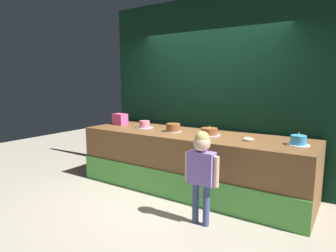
% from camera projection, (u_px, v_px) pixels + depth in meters
% --- Properties ---
extents(ground_plane, '(12.00, 12.00, 0.00)m').
position_uv_depth(ground_plane, '(173.00, 200.00, 4.10)').
color(ground_plane, '#ADA38E').
extents(stage_platform, '(3.55, 1.07, 0.89)m').
position_uv_depth(stage_platform, '(191.00, 162.00, 4.46)').
color(stage_platform, brown).
rests_on(stage_platform, ground_plane).
extents(curtain_backdrop, '(3.92, 0.08, 3.04)m').
position_uv_depth(curtain_backdrop, '(210.00, 91.00, 4.81)').
color(curtain_backdrop, black).
rests_on(curtain_backdrop, ground_plane).
extents(child_figure, '(0.43, 0.20, 1.12)m').
position_uv_depth(child_figure, '(202.00, 165.00, 3.31)').
color(child_figure, '#3F4C8C').
rests_on(child_figure, ground_plane).
extents(pink_box, '(0.26, 0.20, 0.20)m').
position_uv_depth(pink_box, '(120.00, 119.00, 5.25)').
color(pink_box, '#F45092').
rests_on(pink_box, stage_platform).
extents(donut, '(0.14, 0.14, 0.04)m').
position_uv_depth(donut, '(248.00, 139.00, 3.84)').
color(donut, beige).
rests_on(donut, stage_platform).
extents(cake_far_left, '(0.29, 0.29, 0.12)m').
position_uv_depth(cake_far_left, '(145.00, 125.00, 4.88)').
color(cake_far_left, silver).
rests_on(cake_far_left, stage_platform).
extents(cake_center_left, '(0.26, 0.26, 0.13)m').
position_uv_depth(cake_center_left, '(173.00, 128.00, 4.52)').
color(cake_center_left, silver).
rests_on(cake_center_left, stage_platform).
extents(cake_center_right, '(0.33, 0.33, 0.15)m').
position_uv_depth(cake_center_right, '(209.00, 132.00, 4.22)').
color(cake_center_right, silver).
rests_on(cake_center_right, stage_platform).
extents(cake_far_right, '(0.28, 0.28, 0.17)m').
position_uv_depth(cake_far_right, '(298.00, 141.00, 3.57)').
color(cake_far_right, white).
rests_on(cake_far_right, stage_platform).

